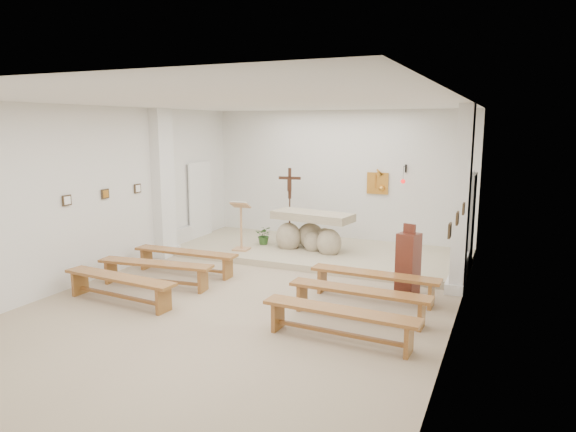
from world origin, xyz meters
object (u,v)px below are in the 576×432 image
at_px(crucifix_stand, 290,199).
at_px(bench_right_second, 359,296).
at_px(donation_pedestal, 408,263).
at_px(lectern, 241,226).
at_px(bench_left_front, 186,256).
at_px(bench_left_second, 155,268).
at_px(altar, 311,234).
at_px(bench_right_third, 340,317).
at_px(bench_left_third, 119,283).
at_px(bench_right_front, 374,279).

distance_m(crucifix_stand, bench_right_second, 5.15).
bearing_deg(donation_pedestal, crucifix_stand, 161.42).
bearing_deg(lectern, bench_left_front, -109.82).
height_order(crucifix_stand, bench_left_second, crucifix_stand).
height_order(altar, bench_right_third, altar).
bearing_deg(bench_left_third, bench_right_front, 30.64).
distance_m(bench_left_second, bench_right_third, 4.20).
xyz_separation_m(donation_pedestal, bench_left_third, (-4.57, -2.57, -0.22)).
xyz_separation_m(bench_left_second, bench_left_third, (0.00, -1.01, 0.00)).
bearing_deg(bench_right_third, bench_left_second, 168.93).
bearing_deg(bench_left_front, bench_right_front, -1.55).
xyz_separation_m(crucifix_stand, bench_right_second, (3.01, -4.09, -0.87)).
distance_m(bench_left_front, bench_right_third, 4.55).
height_order(bench_left_front, bench_right_second, same).
height_order(lectern, bench_right_front, lectern).
bearing_deg(bench_left_front, bench_right_second, -15.40).
height_order(crucifix_stand, bench_right_third, crucifix_stand).
height_order(donation_pedestal, bench_left_second, donation_pedestal).
xyz_separation_m(bench_right_front, bench_right_third, (0.00, -2.01, 0.00)).
distance_m(bench_left_front, bench_left_third, 2.01).
height_order(donation_pedestal, bench_right_front, donation_pedestal).
distance_m(altar, lectern, 1.70).
distance_m(bench_right_front, bench_left_second, 4.20).
relative_size(bench_left_front, bench_right_third, 1.00).
distance_m(donation_pedestal, bench_right_second, 1.66).
xyz_separation_m(donation_pedestal, bench_right_second, (-0.49, -1.57, -0.22)).
xyz_separation_m(altar, bench_left_second, (-1.89, -3.50, -0.16)).
height_order(crucifix_stand, bench_right_second, crucifix_stand).
height_order(altar, bench_left_front, altar).
bearing_deg(lectern, bench_left_third, -103.42).
relative_size(bench_left_second, bench_right_second, 1.01).
relative_size(bench_right_front, bench_right_second, 1.00).
relative_size(bench_right_front, bench_left_third, 1.00).
bearing_deg(altar, bench_right_second, -49.47).
xyz_separation_m(crucifix_stand, bench_left_third, (-1.07, -5.09, -0.87)).
distance_m(crucifix_stand, bench_left_front, 3.38).
bearing_deg(altar, bench_left_front, -118.67).
xyz_separation_m(altar, bench_left_front, (-1.89, -2.49, -0.16)).
bearing_deg(crucifix_stand, donation_pedestal, -45.37).
bearing_deg(lectern, donation_pedestal, -23.61).
bearing_deg(bench_left_front, bench_left_second, -91.55).
bearing_deg(crucifix_stand, bench_left_third, -111.46).
height_order(donation_pedestal, bench_left_third, donation_pedestal).
xyz_separation_m(altar, bench_right_front, (2.19, -2.49, -0.16)).
xyz_separation_m(donation_pedestal, bench_right_third, (-0.49, -2.57, -0.22)).
relative_size(lectern, bench_right_second, 0.51).
bearing_deg(bench_left_second, bench_left_third, -96.96).
distance_m(altar, bench_right_second, 4.13).
xyz_separation_m(bench_left_front, bench_right_front, (4.08, -0.00, 0.00)).
relative_size(lectern, donation_pedestal, 0.91).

